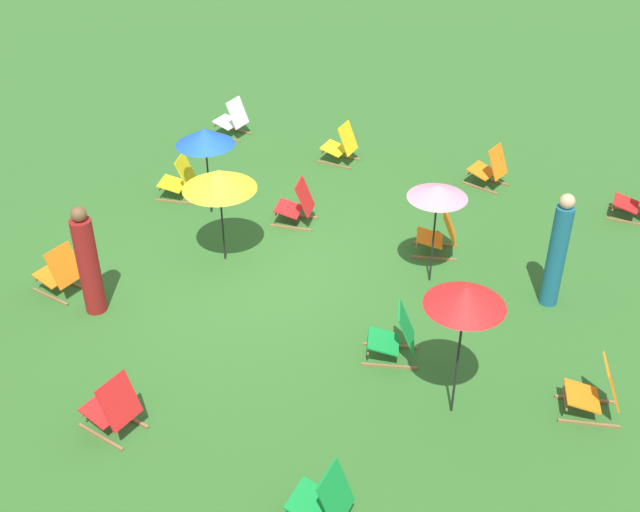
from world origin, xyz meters
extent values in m
plane|color=#2D6026|center=(0.00, 0.00, 0.00)|extent=(40.00, 40.00, 0.00)
cube|color=olive|center=(-1.74, 2.61, 0.02)|extent=(0.21, 0.75, 0.04)
cube|color=olive|center=(-1.32, 2.71, 0.02)|extent=(0.21, 0.75, 0.04)
cube|color=orange|center=(-1.51, 2.56, 0.27)|extent=(0.57, 0.53, 0.13)
cube|color=orange|center=(-1.58, 2.86, 0.55)|extent=(0.52, 0.35, 0.57)
cylinder|color=olive|center=(-1.46, 2.37, 0.20)|extent=(0.43, 0.13, 0.03)
cube|color=olive|center=(1.20, 5.39, 0.02)|extent=(0.20, 0.75, 0.04)
cube|color=olive|center=(1.63, 5.49, 0.02)|extent=(0.20, 0.75, 0.04)
cube|color=orange|center=(1.44, 5.34, 0.27)|extent=(0.56, 0.53, 0.13)
cube|color=orange|center=(1.37, 5.64, 0.55)|extent=(0.52, 0.35, 0.57)
cylinder|color=olive|center=(1.48, 5.15, 0.20)|extent=(0.44, 0.12, 0.03)
cube|color=olive|center=(-4.42, 3.02, 0.02)|extent=(0.25, 0.74, 0.04)
cube|color=olive|center=(-4.00, 2.90, 0.02)|extent=(0.25, 0.74, 0.04)
cube|color=orange|center=(-4.24, 2.86, 0.27)|extent=(0.58, 0.55, 0.13)
cube|color=orange|center=(-4.15, 3.15, 0.55)|extent=(0.53, 0.37, 0.57)
cylinder|color=olive|center=(-4.29, 2.67, 0.20)|extent=(0.43, 0.15, 0.03)
cube|color=olive|center=(3.66, 0.00, 0.02)|extent=(0.19, 0.75, 0.04)
cube|color=olive|center=(4.09, -0.09, 0.02)|extent=(0.19, 0.75, 0.04)
cube|color=red|center=(3.86, -0.14, 0.27)|extent=(0.56, 0.52, 0.13)
cube|color=red|center=(3.92, 0.15, 0.55)|extent=(0.52, 0.34, 0.57)
cylinder|color=olive|center=(3.82, -0.33, 0.20)|extent=(0.44, 0.12, 0.03)
cube|color=olive|center=(4.03, 2.89, 0.02)|extent=(0.09, 0.76, 0.04)
cube|color=#148C38|center=(4.24, 2.78, 0.27)|extent=(0.51, 0.47, 0.13)
cube|color=#148C38|center=(4.26, 3.08, 0.55)|extent=(0.50, 0.28, 0.57)
cylinder|color=olive|center=(4.23, 2.58, 0.20)|extent=(0.44, 0.06, 0.03)
cube|color=olive|center=(-4.67, -2.61, 0.02)|extent=(0.15, 0.76, 0.04)
cube|color=olive|center=(-4.24, -2.68, 0.02)|extent=(0.15, 0.76, 0.04)
cube|color=white|center=(-4.47, -2.74, 0.27)|extent=(0.54, 0.50, 0.13)
cube|color=white|center=(-4.42, -2.45, 0.55)|extent=(0.51, 0.32, 0.57)
cylinder|color=olive|center=(-4.50, -2.94, 0.20)|extent=(0.44, 0.09, 0.03)
cube|color=olive|center=(-4.32, 0.00, 0.02)|extent=(0.10, 0.76, 0.04)
cube|color=olive|center=(-3.89, -0.04, 0.02)|extent=(0.10, 0.76, 0.04)
cube|color=yellow|center=(-4.11, -0.12, 0.27)|extent=(0.52, 0.47, 0.13)
cube|color=yellow|center=(-4.09, 0.18, 0.55)|extent=(0.50, 0.29, 0.57)
cylinder|color=olive|center=(-4.13, -0.32, 0.20)|extent=(0.44, 0.07, 0.03)
cube|color=olive|center=(-1.81, -2.34, 0.02)|extent=(0.18, 0.75, 0.04)
cube|color=olive|center=(-1.38, -2.26, 0.02)|extent=(0.18, 0.75, 0.04)
cube|color=yellow|center=(-1.58, -2.40, 0.27)|extent=(0.55, 0.52, 0.13)
cube|color=yellow|center=(-1.64, -2.10, 0.55)|extent=(0.52, 0.34, 0.57)
cylinder|color=olive|center=(-1.54, -2.59, 0.20)|extent=(0.44, 0.11, 0.03)
cube|color=olive|center=(1.49, -2.43, 0.02)|extent=(0.18, 0.75, 0.04)
cube|color=olive|center=(1.92, -2.51, 0.02)|extent=(0.18, 0.75, 0.04)
cube|color=orange|center=(1.69, -2.57, 0.27)|extent=(0.55, 0.52, 0.13)
cube|color=orange|center=(1.74, -2.28, 0.55)|extent=(0.52, 0.33, 0.57)
cylinder|color=olive|center=(1.65, -2.77, 0.20)|extent=(0.44, 0.11, 0.03)
cube|color=olive|center=(-1.76, 0.06, 0.02)|extent=(0.14, 0.76, 0.04)
cube|color=olive|center=(-1.33, 0.12, 0.02)|extent=(0.14, 0.76, 0.04)
cube|color=red|center=(-1.53, -0.01, 0.27)|extent=(0.53, 0.49, 0.13)
cube|color=red|center=(-1.57, 0.29, 0.55)|extent=(0.51, 0.31, 0.57)
cylinder|color=olive|center=(-1.51, -0.20, 0.20)|extent=(0.44, 0.09, 0.03)
cube|color=olive|center=(1.10, 2.71, 0.02)|extent=(0.24, 0.74, 0.04)
cube|color=olive|center=(1.52, 2.83, 0.02)|extent=(0.24, 0.74, 0.04)
cube|color=#148C38|center=(1.34, 2.67, 0.27)|extent=(0.58, 0.55, 0.13)
cube|color=#148C38|center=(1.26, 2.96, 0.55)|extent=(0.53, 0.37, 0.57)
cylinder|color=olive|center=(1.39, 2.48, 0.20)|extent=(0.43, 0.15, 0.03)
cube|color=olive|center=(-4.15, 5.63, 0.02)|extent=(0.06, 0.76, 0.04)
cube|color=olive|center=(-3.71, 5.62, 0.02)|extent=(0.06, 0.76, 0.04)
cube|color=red|center=(-3.94, 5.52, 0.27)|extent=(0.49, 0.45, 0.13)
cylinder|color=olive|center=(-3.94, 5.32, 0.20)|extent=(0.44, 0.04, 0.03)
cylinder|color=black|center=(2.02, 3.82, 0.97)|extent=(0.03, 0.03, 1.94)
cone|color=red|center=(2.02, 3.82, 1.83)|extent=(0.98, 0.98, 0.28)
cylinder|color=black|center=(-1.34, -1.46, 0.80)|extent=(0.03, 0.03, 1.61)
cone|color=#194CB2|center=(-1.34, -1.46, 1.49)|extent=(1.03, 1.03, 0.29)
cylinder|color=black|center=(-0.71, 2.80, 0.84)|extent=(0.03, 0.03, 1.68)
cone|color=pink|center=(-0.71, 2.80, 1.60)|extent=(0.91, 0.91, 0.20)
cylinder|color=black|center=(-0.05, -0.51, 0.80)|extent=(0.03, 0.03, 1.60)
cone|color=yellow|center=(-0.05, -0.51, 1.48)|extent=(1.18, 1.18, 0.32)
cylinder|color=#195972|center=(-0.80, 4.63, 0.83)|extent=(0.32, 0.32, 1.67)
sphere|color=tan|center=(-0.80, 4.63, 1.77)|extent=(0.22, 0.22, 0.22)
cylinder|color=maroon|center=(1.90, -1.67, 0.78)|extent=(0.43, 0.43, 1.56)
sphere|color=brown|center=(1.90, -1.67, 1.67)|extent=(0.23, 0.23, 0.23)
camera|label=1|loc=(9.50, 4.98, 7.24)|focal=44.36mm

